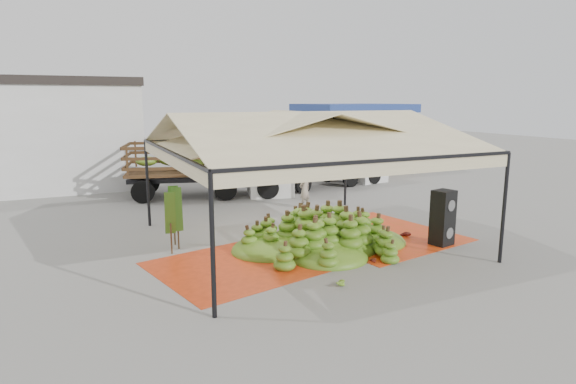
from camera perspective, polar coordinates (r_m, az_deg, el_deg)
name	(u,v)px	position (r m, az deg, el deg)	size (l,w,h in m)	color
ground	(302,242)	(15.08, 1.72, -5.90)	(90.00, 90.00, 0.00)	slate
canopy_tent	(303,136)	(14.48, 1.80, 6.71)	(8.10, 8.10, 4.00)	black
building_tan	(352,136)	(30.79, 7.60, 6.54)	(6.30, 5.30, 4.10)	tan
tarp_left	(234,267)	(12.96, -6.45, -8.78)	(3.90, 3.72, 0.01)	red
tarp_right	(376,234)	(16.09, 10.34, -4.97)	(4.43, 4.66, 0.01)	red
banana_heap	(325,228)	(14.42, 4.46, -4.24)	(5.59, 4.60, 1.20)	#366F17
hand_yellow_a	(314,255)	(13.60, 3.12, -7.41)	(0.38, 0.31, 0.17)	#B28423
hand_yellow_b	(351,259)	(13.29, 7.42, -7.91)	(0.40, 0.33, 0.18)	gold
hand_red_a	(370,260)	(13.36, 9.74, -7.90)	(0.39, 0.32, 0.18)	#501912
hand_red_b	(405,234)	(15.93, 13.69, -4.88)	(0.48, 0.40, 0.22)	#5D1915
hand_green	(337,281)	(11.69, 5.81, -10.45)	(0.48, 0.39, 0.22)	#46811A
hanging_bunches	(362,155)	(15.49, 8.72, 4.34)	(3.24, 0.24, 0.20)	#477718
speaker_stack	(443,218)	(15.28, 17.86, -2.92)	(0.72, 0.66, 1.69)	black
banana_leaves	(177,248)	(14.77, -13.00, -6.54)	(0.96, 1.36, 3.70)	#2F6B1C
vendor	(305,190)	(19.53, 1.99, 0.22)	(0.54, 0.36, 1.48)	gray
truck_left	(217,162)	(22.20, -8.37, 3.52)	(7.74, 4.35, 2.52)	#4D3019
truck_right	(335,159)	(25.00, 5.60, 3.89)	(6.56, 3.15, 2.16)	#4C2D19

